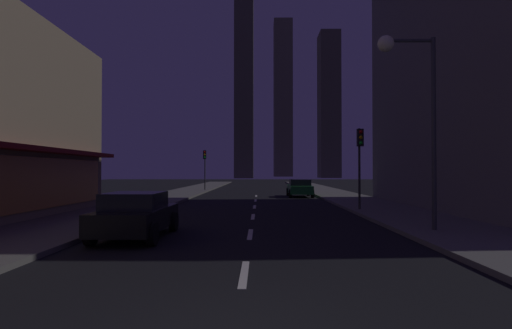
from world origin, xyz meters
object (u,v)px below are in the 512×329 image
(street_lamp_right, at_px, (409,84))
(fire_hydrant_far_left, at_px, (161,198))
(car_parked_near, at_px, (136,215))
(traffic_light_far_left, at_px, (205,161))
(traffic_light_near_right, at_px, (360,150))
(car_parked_far, at_px, (300,188))

(street_lamp_right, bearing_deg, fire_hydrant_far_left, 134.11)
(car_parked_near, bearing_deg, street_lamp_right, 5.66)
(traffic_light_far_left, bearing_deg, street_lamp_right, -69.30)
(fire_hydrant_far_left, bearing_deg, traffic_light_near_right, -21.03)
(car_parked_near, distance_m, street_lamp_right, 10.01)
(traffic_light_near_right, height_order, street_lamp_right, street_lamp_right)
(car_parked_far, bearing_deg, traffic_light_near_right, -81.30)
(traffic_light_far_left, bearing_deg, fire_hydrant_far_left, -91.34)
(car_parked_far, distance_m, fire_hydrant_far_left, 12.44)
(traffic_light_near_right, bearing_deg, car_parked_near, -138.18)
(car_parked_near, xyz_separation_m, street_lamp_right, (8.98, 0.89, 4.33))
(car_parked_far, relative_size, traffic_light_near_right, 1.01)
(car_parked_far, bearing_deg, fire_hydrant_far_left, -139.79)
(traffic_light_near_right, bearing_deg, street_lamp_right, -90.95)
(fire_hydrant_far_left, relative_size, traffic_light_near_right, 0.16)
(car_parked_near, relative_size, car_parked_far, 1.00)
(fire_hydrant_far_left, height_order, street_lamp_right, street_lamp_right)
(traffic_light_near_right, relative_size, traffic_light_far_left, 1.00)
(car_parked_near, distance_m, fire_hydrant_far_left, 12.74)
(car_parked_far, xyz_separation_m, fire_hydrant_far_left, (-9.50, -8.03, -0.29))
(car_parked_far, xyz_separation_m, traffic_light_far_left, (-9.10, 9.12, 2.45))
(car_parked_near, distance_m, traffic_light_far_left, 29.84)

